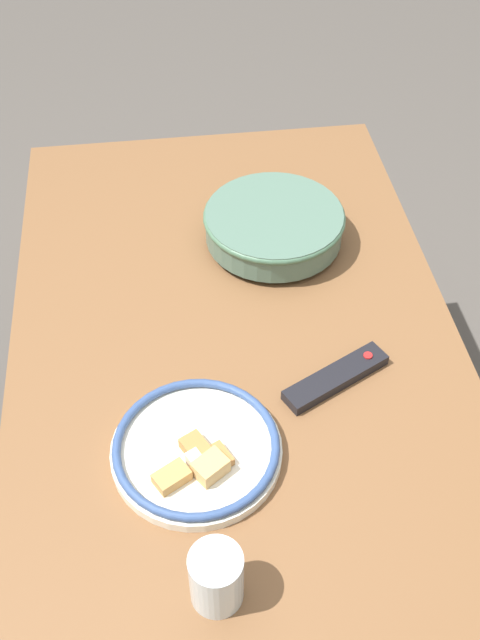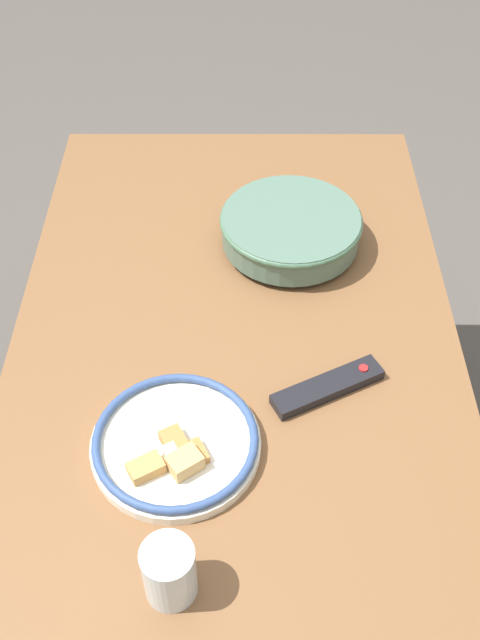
{
  "view_description": "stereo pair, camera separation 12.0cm",
  "coord_description": "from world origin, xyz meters",
  "px_view_note": "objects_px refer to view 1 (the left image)",
  "views": [
    {
      "loc": [
        0.83,
        -0.11,
        1.7
      ],
      "look_at": [
        -0.08,
        0.01,
        0.74
      ],
      "focal_mm": 42.0,
      "sensor_mm": 36.0,
      "label": 1
    },
    {
      "loc": [
        0.83,
        0.01,
        1.7
      ],
      "look_at": [
        -0.08,
        0.01,
        0.74
      ],
      "focal_mm": 42.0,
      "sensor_mm": 36.0,
      "label": 2
    }
  ],
  "objects_px": {
    "noodle_bowl": "(274,225)",
    "food_plate": "(197,450)",
    "drinking_glass": "(216,578)",
    "tv_remote": "(336,377)"
  },
  "relations": [
    {
      "from": "tv_remote",
      "to": "noodle_bowl",
      "type": "bearing_deg",
      "value": 160.42
    },
    {
      "from": "food_plate",
      "to": "drinking_glass",
      "type": "bearing_deg",
      "value": 1.91
    },
    {
      "from": "noodle_bowl",
      "to": "drinking_glass",
      "type": "relative_size",
      "value": 2.83
    },
    {
      "from": "drinking_glass",
      "to": "tv_remote",
      "type": "bearing_deg",
      "value": 144.98
    },
    {
      "from": "tv_remote",
      "to": "drinking_glass",
      "type": "xyz_separation_m",
      "value": [
        0.34,
        -0.24,
        0.04
      ]
    },
    {
      "from": "noodle_bowl",
      "to": "food_plate",
      "type": "xyz_separation_m",
      "value": [
        0.49,
        -0.2,
        -0.03
      ]
    },
    {
      "from": "drinking_glass",
      "to": "food_plate",
      "type": "bearing_deg",
      "value": -178.09
    },
    {
      "from": "noodle_bowl",
      "to": "food_plate",
      "type": "bearing_deg",
      "value": -22.19
    },
    {
      "from": "food_plate",
      "to": "tv_remote",
      "type": "xyz_separation_m",
      "value": [
        -0.12,
        0.25,
        -0.01
      ]
    },
    {
      "from": "tv_remote",
      "to": "drinking_glass",
      "type": "height_order",
      "value": "drinking_glass"
    }
  ]
}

